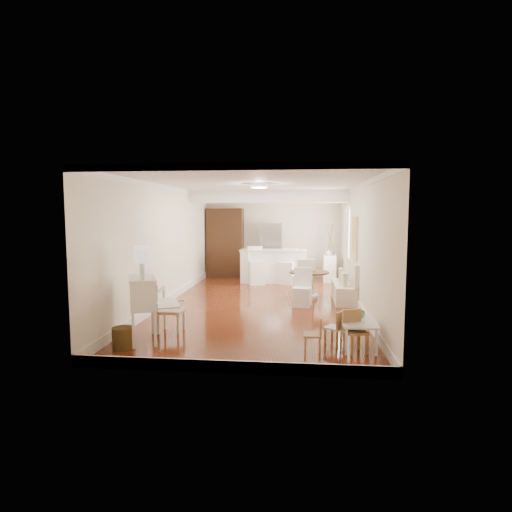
% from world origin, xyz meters
% --- Properties ---
extents(room, '(9.00, 9.04, 2.82)m').
position_xyz_m(room, '(0.04, 0.32, 1.98)').
color(room, maroon).
rests_on(room, ground).
extents(secretary_bureau, '(1.12, 1.13, 1.09)m').
position_xyz_m(secretary_bureau, '(-1.70, -3.18, 0.55)').
color(secretary_bureau, white).
rests_on(secretary_bureau, ground).
extents(gustavian_armchair, '(0.47, 0.47, 0.81)m').
position_xyz_m(gustavian_armchair, '(-1.40, -2.60, 0.41)').
color(gustavian_armchair, beige).
rests_on(gustavian_armchair, ground).
extents(wicker_basket, '(0.45, 0.45, 0.34)m').
position_xyz_m(wicker_basket, '(-1.89, -3.60, 0.17)').
color(wicker_basket, '#4D3618').
rests_on(wicker_basket, ground).
extents(kids_table, '(0.54, 0.89, 0.45)m').
position_xyz_m(kids_table, '(1.85, -3.16, 0.22)').
color(kids_table, white).
rests_on(kids_table, ground).
extents(kids_chair_a, '(0.29, 0.29, 0.58)m').
position_xyz_m(kids_chair_a, '(1.13, -3.49, 0.29)').
color(kids_chair_a, '#A37C4A').
rests_on(kids_chair_a, ground).
extents(kids_chair_b, '(0.39, 0.39, 0.58)m').
position_xyz_m(kids_chair_b, '(1.49, -3.04, 0.29)').
color(kids_chair_b, '#A27E49').
rests_on(kids_chair_b, ground).
extents(kids_chair_c, '(0.41, 0.41, 0.66)m').
position_xyz_m(kids_chair_c, '(1.78, -3.43, 0.33)').
color(kids_chair_c, '#AB7F4D').
rests_on(kids_chair_c, ground).
extents(banquette, '(0.52, 1.60, 0.98)m').
position_xyz_m(banquette, '(1.99, 0.50, 0.49)').
color(banquette, silver).
rests_on(banquette, ground).
extents(dining_table, '(1.27, 1.27, 0.68)m').
position_xyz_m(dining_table, '(1.15, 0.76, 0.34)').
color(dining_table, '#462C16').
rests_on(dining_table, ground).
extents(slip_chair_near, '(0.47, 0.49, 0.88)m').
position_xyz_m(slip_chair_near, '(0.97, -0.19, 0.44)').
color(slip_chair_near, white).
rests_on(slip_chair_near, ground).
extents(slip_chair_far, '(0.58, 0.59, 0.97)m').
position_xyz_m(slip_chair_far, '(1.01, 1.08, 0.49)').
color(slip_chair_far, white).
rests_on(slip_chair_far, ground).
extents(breakfast_counter, '(2.05, 0.65, 1.03)m').
position_xyz_m(breakfast_counter, '(0.10, 3.10, 0.52)').
color(breakfast_counter, white).
rests_on(breakfast_counter, ground).
extents(bar_stool_left, '(0.58, 0.58, 1.15)m').
position_xyz_m(bar_stool_left, '(-0.39, 2.70, 0.57)').
color(bar_stool_left, white).
rests_on(bar_stool_left, ground).
extents(bar_stool_right, '(0.53, 0.53, 1.08)m').
position_xyz_m(bar_stool_right, '(0.54, 2.90, 0.54)').
color(bar_stool_right, white).
rests_on(bar_stool_right, ground).
extents(pantry_cabinet, '(1.20, 0.60, 2.30)m').
position_xyz_m(pantry_cabinet, '(-1.60, 4.18, 1.15)').
color(pantry_cabinet, '#381E11').
rests_on(pantry_cabinet, ground).
extents(fridge, '(0.75, 0.65, 1.80)m').
position_xyz_m(fridge, '(0.30, 4.15, 0.90)').
color(fridge, silver).
rests_on(fridge, ground).
extents(sideboard, '(0.41, 0.87, 0.82)m').
position_xyz_m(sideboard, '(1.85, 3.59, 0.41)').
color(sideboard, white).
rests_on(sideboard, ground).
extents(pencil_cup, '(0.14, 0.14, 0.10)m').
position_xyz_m(pencil_cup, '(1.93, -2.95, 0.50)').
color(pencil_cup, '#5C9F60').
rests_on(pencil_cup, kids_table).
extents(branch_vase, '(0.23, 0.23, 0.19)m').
position_xyz_m(branch_vase, '(1.81, 3.60, 0.92)').
color(branch_vase, white).
rests_on(branch_vase, sideboard).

